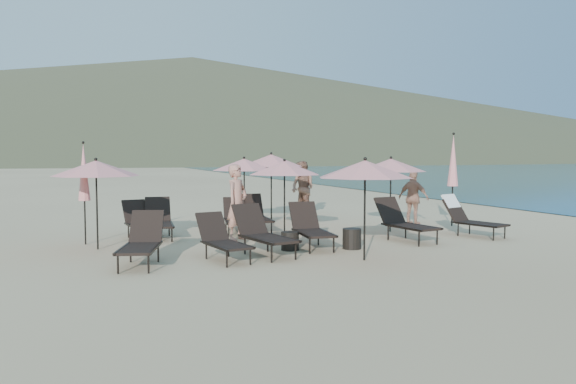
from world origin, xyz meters
name	(u,v)px	position (x,y,z in m)	size (l,w,h in m)	color
ground	(360,249)	(0.00, 0.00, 0.00)	(800.00, 800.00, 0.00)	#D6BA8C
volcanic_headland	(212,110)	(71.37, 302.62, 26.49)	(690.00, 690.00, 55.00)	brown
lounger_0	(142,241)	(-4.90, -0.01, 0.47)	(1.17, 1.88, 1.01)	black
lounger_1	(222,239)	(-3.28, -0.11, 0.44)	(0.88, 1.70, 0.93)	black
lounger_2	(263,232)	(-2.32, 0.13, 0.49)	(1.03, 1.94, 1.06)	black
lounger_3	(311,227)	(-0.97, 0.63, 0.47)	(0.87, 1.83, 1.02)	black
lounger_4	(404,221)	(1.63, 0.68, 0.49)	(0.93, 1.90, 1.05)	black
lounger_5	(469,217)	(3.71, 0.76, 0.51)	(1.09, 1.83, 1.07)	black
lounger_6	(141,221)	(-4.48, 3.56, 0.45)	(0.87, 1.73, 0.95)	black
lounger_7	(159,220)	(-4.03, 3.47, 0.47)	(0.86, 1.83, 1.01)	black
lounger_8	(236,217)	(-1.89, 3.67, 0.44)	(0.92, 1.72, 0.94)	black
lounger_9	(255,215)	(-1.34, 3.65, 0.48)	(0.86, 1.83, 1.02)	black
umbrella_open_0	(96,168)	(-5.62, 2.19, 1.86)	(1.95, 1.95, 2.10)	black
umbrella_open_1	(284,168)	(-1.00, 2.22, 1.82)	(1.91, 1.91, 2.06)	black
umbrella_open_2	(391,165)	(2.19, 2.23, 1.87)	(1.97, 1.97, 2.12)	black
umbrella_open_3	(244,165)	(-1.26, 4.94, 1.86)	(1.95, 1.95, 2.10)	black
umbrella_open_4	(271,160)	(-0.22, 5.40, 1.97)	(2.07, 2.07, 2.23)	black
umbrella_open_5	(365,169)	(-0.57, -1.21, 1.88)	(1.98, 1.98, 2.13)	black
umbrella_closed_0	(453,161)	(4.59, 2.61, 1.96)	(0.33, 0.33, 2.82)	black
umbrella_closed_1	(84,173)	(-5.85, 3.02, 1.73)	(0.29, 0.29, 2.49)	black
side_table_0	(290,241)	(-1.55, 0.47, 0.21)	(0.41, 0.41, 0.42)	black
side_table_1	(352,239)	(-0.16, 0.11, 0.24)	(0.43, 0.43, 0.47)	black
beachgoer_a	(237,202)	(-2.24, 2.37, 0.96)	(0.70, 0.46, 1.92)	tan
beachgoer_b	(303,188)	(1.52, 6.93, 0.96)	(0.94, 0.73, 1.92)	#8B5C48
beachgoer_c	(413,198)	(3.56, 3.13, 0.84)	(0.98, 0.41, 1.68)	tan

